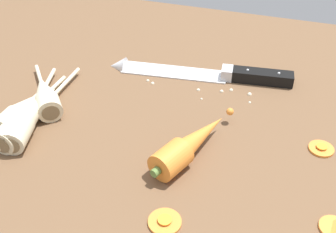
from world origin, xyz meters
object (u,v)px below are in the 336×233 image
(parsnip_mid_right, at_px, (45,95))
(carrot_slice_stray_near, at_px, (165,221))
(parsnip_back, at_px, (27,115))
(chefs_knife, at_px, (196,72))
(whole_carrot, at_px, (190,144))
(parsnip_mid_left, at_px, (30,114))
(carrot_slice_stray_mid, at_px, (321,148))
(parsnip_front, at_px, (24,111))

(parsnip_mid_right, height_order, carrot_slice_stray_near, parsnip_mid_right)
(parsnip_back, bearing_deg, chefs_knife, 46.44)
(chefs_knife, xyz_separation_m, whole_carrot, (0.05, -0.22, 0.01))
(chefs_knife, xyz_separation_m, carrot_slice_stray_near, (0.05, -0.35, -0.00))
(chefs_knife, relative_size, parsnip_back, 1.56)
(parsnip_mid_left, height_order, parsnip_back, same)
(whole_carrot, relative_size, parsnip_mid_right, 1.20)
(parsnip_mid_right, relative_size, carrot_slice_stray_mid, 3.91)
(whole_carrot, relative_size, carrot_slice_stray_near, 4.19)
(carrot_slice_stray_mid, bearing_deg, parsnip_mid_right, -177.04)
(chefs_knife, distance_m, whole_carrot, 0.22)
(chefs_knife, height_order, parsnip_back, parsnip_back)
(parsnip_mid_left, bearing_deg, parsnip_front, 161.93)
(parsnip_front, bearing_deg, chefs_knife, 43.88)
(whole_carrot, height_order, parsnip_mid_left, whole_carrot)
(chefs_knife, relative_size, parsnip_mid_right, 2.39)
(whole_carrot, bearing_deg, parsnip_back, -177.71)
(parsnip_mid_right, bearing_deg, carrot_slice_stray_near, -33.04)
(carrot_slice_stray_near, distance_m, carrot_slice_stray_mid, 0.27)
(parsnip_mid_right, xyz_separation_m, carrot_slice_stray_near, (0.27, -0.18, -0.02))
(chefs_knife, height_order, parsnip_mid_left, parsnip_mid_left)
(parsnip_back, distance_m, carrot_slice_stray_near, 0.29)
(whole_carrot, distance_m, carrot_slice_stray_near, 0.13)
(chefs_knife, relative_size, whole_carrot, 1.98)
(whole_carrot, height_order, parsnip_back, whole_carrot)
(parsnip_front, height_order, parsnip_mid_left, same)
(parsnip_mid_left, xyz_separation_m, carrot_slice_stray_mid, (0.44, 0.08, -0.02))
(whole_carrot, bearing_deg, parsnip_mid_right, 169.79)
(carrot_slice_stray_mid, bearing_deg, carrot_slice_stray_near, -132.19)
(parsnip_back, bearing_deg, whole_carrot, 2.29)
(parsnip_front, height_order, carrot_slice_stray_near, parsnip_front)
(carrot_slice_stray_near, relative_size, carrot_slice_stray_mid, 1.12)
(parsnip_mid_left, bearing_deg, carrot_slice_stray_near, -24.58)
(chefs_knife, relative_size, carrot_slice_stray_near, 8.30)
(parsnip_mid_left, distance_m, parsnip_back, 0.01)
(parsnip_front, xyz_separation_m, parsnip_back, (0.01, -0.01, -0.00))
(parsnip_front, distance_m, parsnip_mid_right, 0.05)
(parsnip_back, relative_size, carrot_slice_stray_mid, 5.99)
(parsnip_front, bearing_deg, parsnip_mid_left, -18.07)
(whole_carrot, xyz_separation_m, carrot_slice_stray_near, (0.00, -0.13, -0.02))
(parsnip_mid_right, distance_m, carrot_slice_stray_mid, 0.45)
(parsnip_back, height_order, carrot_slice_stray_mid, parsnip_back)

